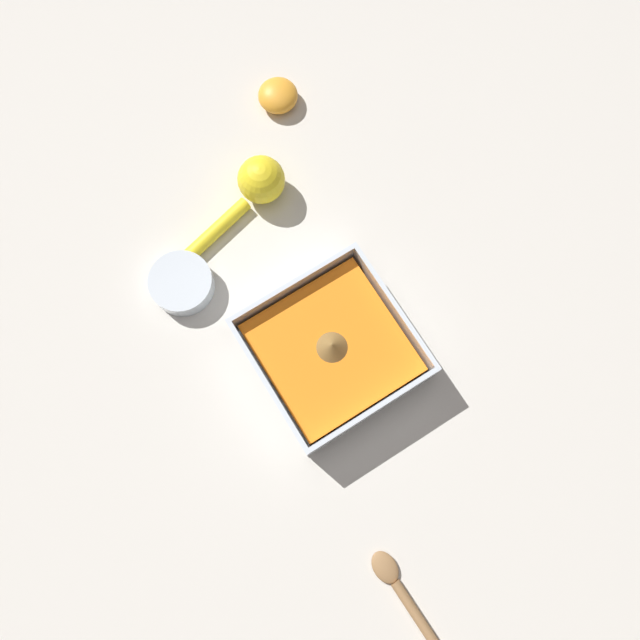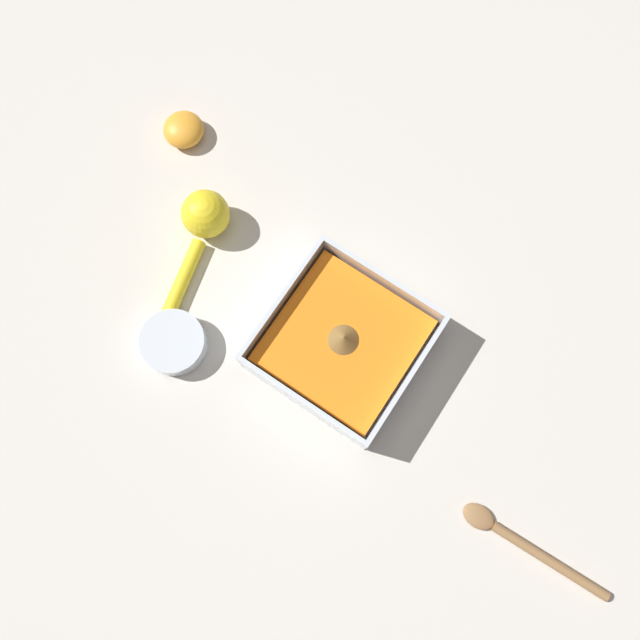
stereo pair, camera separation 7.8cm
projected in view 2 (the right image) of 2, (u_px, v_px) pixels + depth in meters
ground_plane at (329, 359)px, 0.80m from camera, size 4.00×4.00×0.00m
square_dish at (343, 343)px, 0.78m from camera, size 0.19×0.19×0.07m
spice_bowl at (174, 343)px, 0.80m from camera, size 0.08×0.08×0.03m
lemon_squeezer at (202, 224)px, 0.82m from camera, size 0.18×0.08×0.06m
lemon_half at (184, 130)px, 0.86m from camera, size 0.06×0.06×0.03m
wooden_spoon at (525, 546)px, 0.74m from camera, size 0.03×0.19×0.01m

